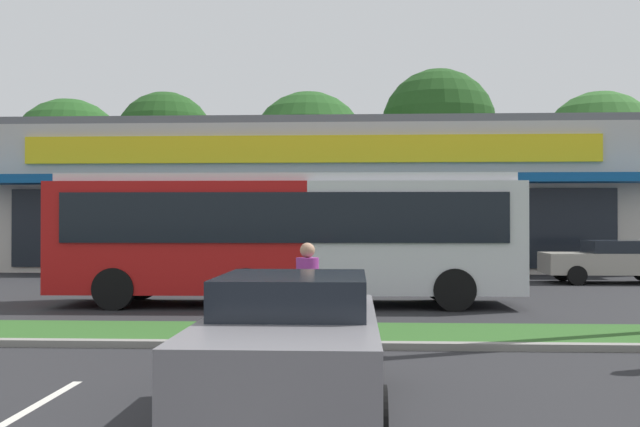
% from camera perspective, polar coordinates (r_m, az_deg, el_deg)
% --- Properties ---
extents(grass_median, '(56.00, 2.20, 0.12)m').
position_cam_1_polar(grass_median, '(13.49, 5.47, -9.29)').
color(grass_median, '#2D5B23').
rests_on(grass_median, ground_plane).
extents(curb_lip, '(56.00, 0.24, 0.12)m').
position_cam_1_polar(curb_lip, '(12.29, 5.74, -10.14)').
color(curb_lip, gray).
rests_on(curb_lip, ground_plane).
extents(storefront_building, '(28.88, 11.92, 6.38)m').
position_cam_1_polar(storefront_building, '(34.68, -0.33, 1.20)').
color(storefront_building, '#BCB7AD').
rests_on(storefront_building, ground_plane).
extents(tree_far_left, '(7.14, 7.14, 9.78)m').
position_cam_1_polar(tree_far_left, '(48.91, -18.85, 4.24)').
color(tree_far_left, '#473323').
rests_on(tree_far_left, ground_plane).
extents(tree_left, '(5.83, 5.83, 9.74)m').
position_cam_1_polar(tree_left, '(44.61, -11.89, 5.45)').
color(tree_left, '#473323').
rests_on(tree_left, ground_plane).
extents(tree_mid_left, '(6.85, 6.85, 9.66)m').
position_cam_1_polar(tree_mid_left, '(43.07, -0.89, 4.88)').
color(tree_mid_left, '#473323').
rests_on(tree_mid_left, ground_plane).
extents(tree_mid, '(6.76, 6.76, 11.20)m').
position_cam_1_polar(tree_mid, '(44.85, 9.15, 6.70)').
color(tree_mid, '#473323').
rests_on(tree_mid, ground_plane).
extents(tree_mid_right, '(6.77, 6.77, 9.60)m').
position_cam_1_polar(tree_mid_right, '(45.57, 20.85, 4.60)').
color(tree_mid_right, '#473323').
rests_on(tree_mid_right, ground_plane).
extents(city_bus, '(11.55, 2.85, 3.25)m').
position_cam_1_polar(city_bus, '(18.50, -2.57, -1.64)').
color(city_bus, '#B71414').
rests_on(city_bus, ground_plane).
extents(car_0, '(4.74, 1.99, 1.41)m').
position_cam_1_polar(car_0, '(25.12, -2.96, -3.71)').
color(car_0, '#9E998C').
rests_on(car_0, ground_plane).
extents(car_2, '(4.50, 1.95, 1.45)m').
position_cam_1_polar(car_2, '(26.93, 21.65, -3.42)').
color(car_2, '#9E998C').
rests_on(car_2, ground_plane).
extents(car_4, '(1.94, 4.42, 1.50)m').
position_cam_1_polar(car_4, '(8.11, -2.19, -9.90)').
color(car_4, slate).
rests_on(car_4, ground_plane).
extents(pedestrian_mid, '(0.36, 0.36, 1.76)m').
position_cam_1_polar(pedestrian_mid, '(11.53, -0.98, -6.63)').
color(pedestrian_mid, '#1E2338').
rests_on(pedestrian_mid, ground_plane).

